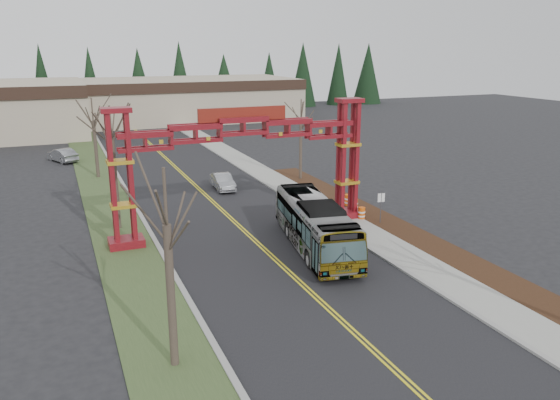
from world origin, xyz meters
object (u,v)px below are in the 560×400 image
silver_sedan (223,182)px  bare_tree_median_mid (112,139)px  transit_bus (315,225)px  barrel_south (362,214)px  bare_tree_median_near (167,226)px  bare_tree_median_far (93,121)px  street_sign (381,202)px  barrel_mid (354,205)px  barrel_north (348,201)px  retail_building_east (183,99)px  gateway_arch (243,147)px  parked_car_far_a (62,155)px  bare_tree_right_far (301,120)px

silver_sedan → bare_tree_median_mid: 13.90m
transit_bus → barrel_south: bearing=44.7°
bare_tree_median_near → bare_tree_median_mid: bearing=90.0°
bare_tree_median_far → street_sign: bare_tree_median_far is taller
street_sign → barrel_mid: (-0.16, 3.45, -1.14)m
bare_tree_median_near → barrel_north: size_ratio=8.24×
barrel_north → retail_building_east: bearing=89.7°
gateway_arch → transit_bus: 7.23m
bare_tree_median_near → bare_tree_median_mid: size_ratio=0.95×
silver_sedan → bare_tree_median_near: bare_tree_median_near is taller
parked_car_far_a → bare_tree_right_far: (21.00, -17.87, 4.98)m
barrel_south → bare_tree_right_far: bearing=85.0°
silver_sedan → bare_tree_right_far: (8.01, 0.72, 5.04)m
bare_tree_median_mid → bare_tree_median_far: bare_tree_median_mid is taller
gateway_arch → bare_tree_median_mid: bearing=153.5°
bare_tree_right_far → street_sign: bearing=-91.6°
street_sign → silver_sedan: bearing=118.5°
parked_car_far_a → street_sign: 38.58m
barrel_north → barrel_mid: bearing=-99.4°
silver_sedan → bare_tree_median_near: (-9.99, -26.41, 5.24)m
parked_car_far_a → barrel_north: parked_car_far_a is taller
bare_tree_median_mid → barrel_south: (16.83, -4.87, -5.91)m
transit_bus → parked_car_far_a: 37.96m
transit_bus → silver_sedan: 16.72m
bare_tree_median_near → bare_tree_median_far: size_ratio=1.06×
bare_tree_median_mid → street_sign: 19.26m
street_sign → barrel_south: street_sign is taller
gateway_arch → street_sign: gateway_arch is taller
retail_building_east → bare_tree_median_near: 78.68m
bare_tree_median_far → transit_bus: bearing=-66.8°
bare_tree_right_far → bare_tree_median_near: bearing=-123.6°
bare_tree_median_far → bare_tree_right_far: size_ratio=1.01×
silver_sedan → parked_car_far_a: parked_car_far_a is taller
bare_tree_median_far → barrel_mid: bearing=-48.4°
transit_bus → bare_tree_right_far: 19.18m
bare_tree_median_mid → bare_tree_median_near: bearing=-90.0°
street_sign → barrel_north: 5.00m
bare_tree_median_far → barrel_south: size_ratio=7.86×
bare_tree_median_mid → barrel_north: size_ratio=8.70×
barrel_mid → bare_tree_median_near: bearing=-137.7°
bare_tree_median_near → barrel_mid: bare_tree_median_near is taller
bare_tree_median_mid → bare_tree_median_far: 16.93m
barrel_south → barrel_mid: barrel_mid is taller
silver_sedan → bare_tree_median_far: bare_tree_median_far is taller
transit_bus → barrel_south: 7.11m
parked_car_far_a → barrel_north: (20.67, -27.75, -0.26)m
bare_tree_right_far → silver_sedan: bearing=-174.9°
parked_car_far_a → bare_tree_median_near: bearing=69.5°
bare_tree_median_far → barrel_north: (17.67, -18.25, -5.02)m
bare_tree_median_near → parked_car_far_a: bearing=93.8°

